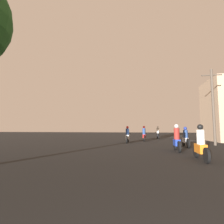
# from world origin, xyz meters

# --- Properties ---
(motorcycle_orange) EXTENTS (0.60, 1.97, 1.54)m
(motorcycle_orange) POSITION_xyz_m (1.59, 8.13, 0.62)
(motorcycle_orange) COLOR black
(motorcycle_orange) RESTS_ON ground_plane
(motorcycle_blue) EXTENTS (0.60, 1.94, 1.61)m
(motorcycle_blue) POSITION_xyz_m (1.18, 11.07, 0.65)
(motorcycle_blue) COLOR black
(motorcycle_blue) RESTS_ON ground_plane
(motorcycle_silver) EXTENTS (0.60, 2.11, 1.48)m
(motorcycle_silver) POSITION_xyz_m (2.27, 13.56, 0.60)
(motorcycle_silver) COLOR black
(motorcycle_silver) RESTS_ON ground_plane
(motorcycle_white) EXTENTS (0.60, 2.15, 1.58)m
(motorcycle_white) POSITION_xyz_m (-2.21, 16.85, 0.63)
(motorcycle_white) COLOR black
(motorcycle_white) RESTS_ON ground_plane
(motorcycle_red) EXTENTS (0.60, 2.08, 1.62)m
(motorcycle_red) POSITION_xyz_m (-0.60, 19.42, 0.64)
(motorcycle_red) COLOR black
(motorcycle_red) RESTS_ON ground_plane
(motorcycle_black) EXTENTS (0.60, 2.15, 1.68)m
(motorcycle_black) POSITION_xyz_m (1.24, 23.58, 0.68)
(motorcycle_black) COLOR black
(motorcycle_black) RESTS_ON ground_plane
(utility_pole_far) EXTENTS (1.60, 0.20, 6.28)m
(utility_pole_far) POSITION_xyz_m (4.94, 15.34, 3.30)
(utility_pole_far) COLOR #4C4238
(utility_pole_far) RESTS_ON ground_plane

